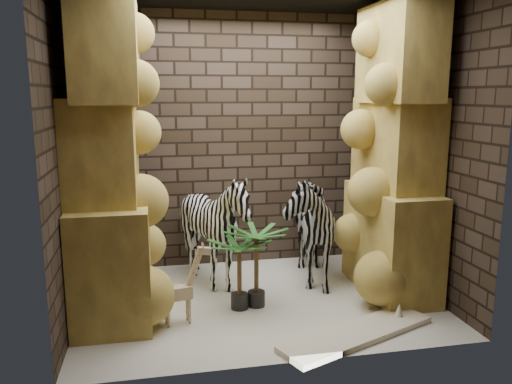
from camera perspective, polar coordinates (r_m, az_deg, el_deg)
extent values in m
plane|color=beige|center=(5.29, 0.30, -12.03)|extent=(3.50, 3.50, 0.00)
plane|color=black|center=(6.12, -2.09, 5.64)|extent=(3.50, 0.00, 3.50)
plane|color=black|center=(3.70, 4.30, 2.16)|extent=(3.50, 0.00, 3.50)
plane|color=black|center=(4.86, -20.37, 3.59)|extent=(0.00, 3.00, 3.00)
plane|color=black|center=(5.53, 18.42, 4.53)|extent=(0.00, 3.00, 3.00)
imported|color=white|center=(5.69, 5.34, -2.59)|extent=(0.81, 1.31, 1.48)
imported|color=white|center=(5.48, -4.63, -4.83)|extent=(1.43, 1.57, 1.16)
cube|color=beige|center=(4.65, 11.30, -15.30)|extent=(1.54, 0.93, 0.05)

